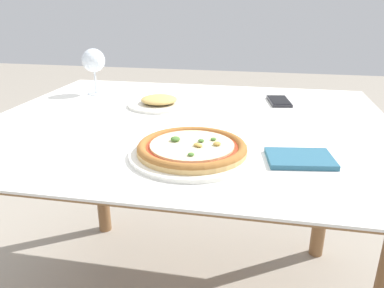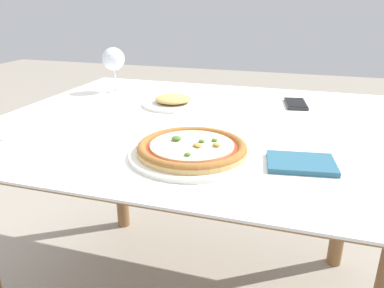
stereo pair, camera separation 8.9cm
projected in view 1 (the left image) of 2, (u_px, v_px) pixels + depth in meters
dining_table at (188, 146)px, 1.19m from camera, size 1.24×1.04×0.73m
pizza_plate at (192, 149)px, 0.89m from camera, size 0.30×0.30×0.04m
wine_glass_far_left at (94, 61)px, 1.44m from camera, size 0.09×0.09×0.18m
cell_phone at (279, 101)px, 1.36m from camera, size 0.09×0.15×0.01m
side_plate at (159, 102)px, 1.31m from camera, size 0.22×0.22×0.04m
napkin_folded at (300, 158)px, 0.87m from camera, size 0.16×0.13×0.01m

